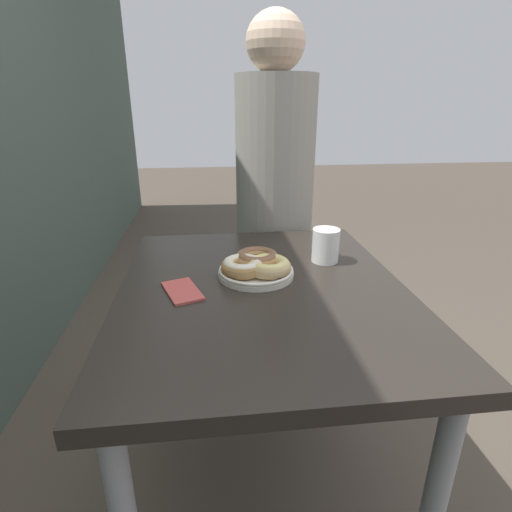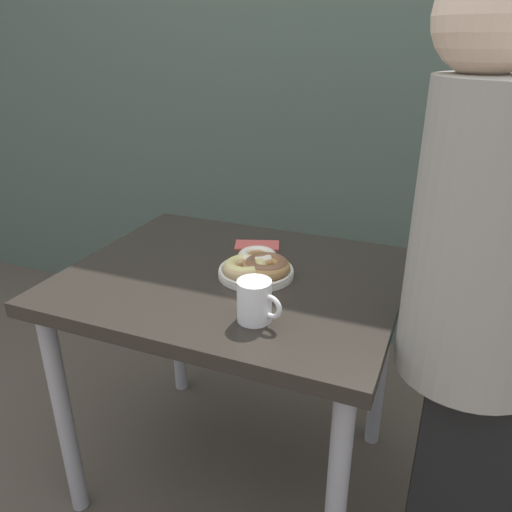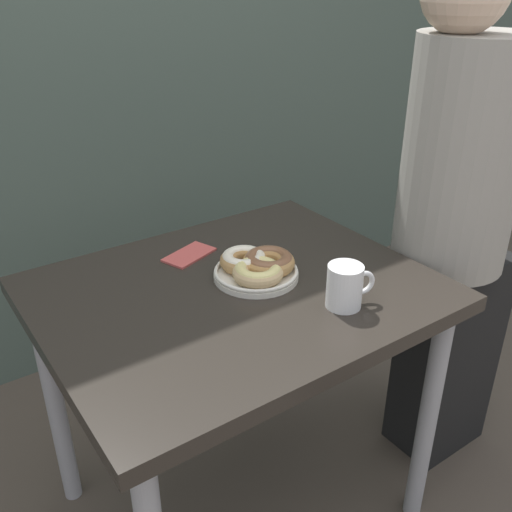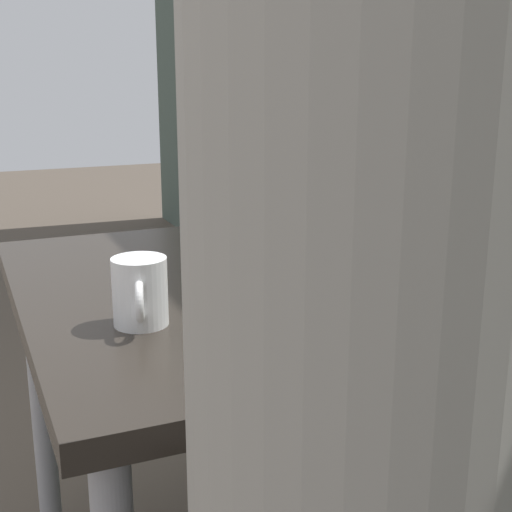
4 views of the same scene
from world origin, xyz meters
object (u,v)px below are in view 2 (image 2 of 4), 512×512
Objects in this scene: dining_table at (234,303)px; person_figure at (483,331)px; donut_plate at (257,266)px; napkin at (257,245)px; coffee_mug at (255,301)px.

person_figure is (0.65, -0.14, 0.14)m from dining_table.
person_figure is (0.58, -0.14, 0.01)m from donut_plate.
person_figure is 0.74m from napkin.
napkin is (-0.17, 0.42, -0.05)m from coffee_mug.
coffee_mug is at bearing -68.62° from donut_plate.
coffee_mug is (0.16, -0.21, 0.15)m from dining_table.
dining_table is at bearing -172.76° from donut_plate.
dining_table is 4.01× the size of donut_plate.
donut_plate is 0.24m from coffee_mug.
coffee_mug is 0.08× the size of person_figure.
donut_plate reaches higher than napkin.
napkin is at bearing 93.30° from dining_table.
coffee_mug is at bearing -171.05° from person_figure.
person_figure is at bearing -14.10° from donut_plate.
coffee_mug is 0.74× the size of napkin.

